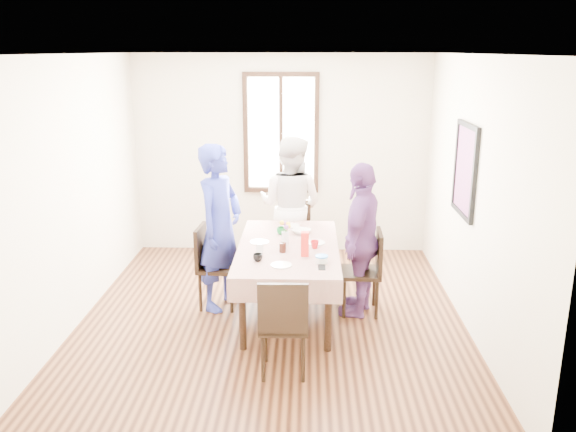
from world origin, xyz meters
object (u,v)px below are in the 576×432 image
(person_far, at_px, (291,206))
(person_right, at_px, (360,239))
(chair_left, at_px, (218,267))
(dining_table, at_px, (288,280))
(chair_right, at_px, (360,272))
(chair_far, at_px, (291,238))
(chair_near, at_px, (284,324))
(person_left, at_px, (219,228))

(person_far, height_order, person_right, person_far)
(person_right, bearing_deg, chair_left, -75.34)
(dining_table, distance_m, person_far, 1.28)
(chair_left, distance_m, chair_right, 1.54)
(dining_table, relative_size, chair_far, 1.92)
(chair_left, distance_m, person_right, 1.56)
(chair_far, bearing_deg, chair_near, 99.74)
(dining_table, height_order, chair_near, chair_near)
(chair_right, height_order, person_right, person_right)
(person_left, bearing_deg, chair_far, -11.87)
(chair_left, xyz_separation_m, chair_right, (1.54, -0.11, 0.00))
(dining_table, height_order, chair_left, chair_left)
(dining_table, height_order, person_far, person_far)
(person_right, bearing_deg, person_left, -75.40)
(dining_table, xyz_separation_m, chair_right, (0.77, 0.05, 0.08))
(dining_table, relative_size, person_right, 1.06)
(person_left, xyz_separation_m, person_far, (0.75, 1.02, -0.03))
(chair_right, distance_m, chair_near, 1.47)
(person_far, bearing_deg, person_left, 76.07)
(chair_left, relative_size, person_left, 0.50)
(person_right, bearing_deg, chair_right, 108.78)
(chair_right, xyz_separation_m, chair_near, (-0.77, -1.26, 0.00))
(dining_table, bearing_deg, person_far, 90.00)
(dining_table, height_order, person_right, person_right)
(chair_left, distance_m, chair_near, 1.57)
(person_left, bearing_deg, chair_left, 113.90)
(chair_right, relative_size, person_right, 0.55)
(chair_left, bearing_deg, chair_near, 33.12)
(chair_near, distance_m, person_left, 1.62)
(person_right, bearing_deg, person_far, -127.61)
(chair_near, xyz_separation_m, person_right, (0.75, 1.26, 0.37))
(chair_far, height_order, chair_near, same)
(chair_right, bearing_deg, chair_left, 87.54)
(chair_left, height_order, chair_near, same)
(chair_far, height_order, person_far, person_far)
(chair_left, height_order, person_far, person_far)
(dining_table, bearing_deg, chair_right, 4.07)
(chair_left, xyz_separation_m, person_far, (0.77, 1.02, 0.42))
(chair_left, bearing_deg, chair_far, 147.26)
(person_far, bearing_deg, chair_near, 112.42)
(dining_table, bearing_deg, chair_left, 167.96)
(dining_table, xyz_separation_m, person_left, (-0.75, 0.16, 0.53))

